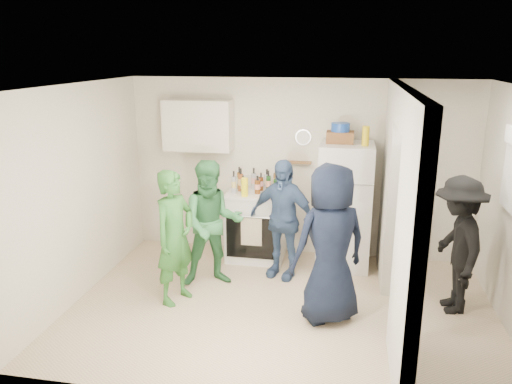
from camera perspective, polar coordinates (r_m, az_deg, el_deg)
floor at (r=5.91m, az=2.93°, el=-13.00°), size 4.80×4.80×0.00m
wall_back at (r=7.05m, az=4.94°, el=2.68°), size 4.80×0.00×4.80m
wall_front at (r=3.84m, az=-0.26°, el=-8.71°), size 4.80×0.00×4.80m
wall_left at (r=6.19m, az=-19.50°, el=-0.06°), size 0.00×3.40×3.40m
ceiling at (r=5.19m, az=3.33°, el=11.98°), size 4.80×4.80×0.00m
partition_pier_back at (r=6.46m, az=15.04°, el=0.97°), size 0.12×1.20×2.50m
partition_pier_front at (r=4.37m, az=17.03°, el=-6.32°), size 0.12×1.20×2.50m
partition_header at (r=5.19m, az=16.71°, el=9.13°), size 0.12×1.00×0.40m
stove at (r=7.02m, az=0.05°, el=-3.82°), size 0.81×0.68×0.97m
upper_cabinet at (r=7.04m, az=-6.61°, el=7.59°), size 0.95×0.34×0.70m
fridge at (r=6.78m, az=10.06°, el=-1.60°), size 0.70×0.68×1.69m
wicker_basket at (r=6.61m, az=9.58°, el=6.20°), size 0.35×0.25×0.15m
blue_bowl at (r=6.59m, az=9.63°, el=7.32°), size 0.24×0.24×0.11m
yellow_cup_stack_top at (r=6.46m, az=12.42°, el=6.28°), size 0.09×0.09×0.25m
wall_clock at (r=6.94m, az=5.42°, el=6.25°), size 0.22×0.02×0.22m
spice_shelf at (r=6.98m, az=4.91°, el=3.39°), size 0.35×0.08×0.03m
yellow_cup_stack_stove at (r=6.66m, az=-1.31°, el=0.56°), size 0.09×0.09×0.25m
red_cup at (r=6.64m, az=1.61°, el=-0.08°), size 0.09×0.09×0.12m
person_green_left at (r=5.81m, az=-9.26°, el=-5.13°), size 0.57×0.68×1.58m
person_green_center at (r=6.17m, az=-5.01°, el=-3.63°), size 0.93×0.83×1.59m
person_denim at (r=6.38m, az=3.02°, el=-3.09°), size 0.99×0.65×1.56m
person_navy at (r=5.36m, az=8.47°, el=-5.93°), size 1.02×0.92×1.75m
person_nook at (r=5.96m, az=22.00°, el=-5.65°), size 0.66×1.05×1.56m
bottle_a at (r=7.00m, az=-1.93°, el=1.61°), size 0.06×0.06×0.32m
bottle_b at (r=6.81m, az=-1.49°, el=0.89°), size 0.06×0.06×0.25m
bottle_c at (r=7.00m, az=-0.26°, el=1.55°), size 0.07×0.07×0.30m
bottle_d at (r=6.78m, az=0.17°, el=0.84°), size 0.08×0.08×0.25m
bottle_e at (r=6.98m, az=1.25°, el=1.46°), size 0.07×0.07×0.29m
bottle_f at (r=6.84m, az=1.43°, el=1.22°), size 0.06×0.06×0.30m
bottle_g at (r=6.95m, az=2.25°, el=1.49°), size 0.06×0.06×0.32m
bottle_h at (r=6.79m, az=-2.55°, el=1.12°), size 0.06×0.06×0.31m
bottle_i at (r=6.93m, az=0.58°, el=1.19°), size 0.06×0.06×0.25m
bottle_j at (r=6.72m, az=2.31°, el=0.85°), size 0.07×0.07×0.29m
bottle_k at (r=6.90m, az=-1.75°, el=1.42°), size 0.07×0.07×0.32m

